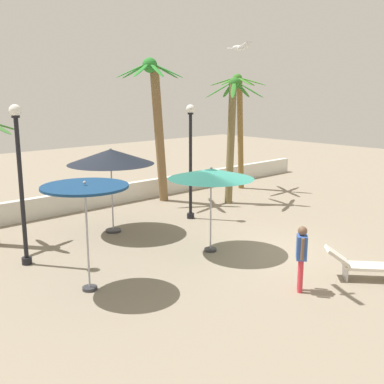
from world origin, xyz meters
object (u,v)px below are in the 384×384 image
(patio_umbrella_1, at_px, (111,157))
(lounge_chair_0, at_px, (362,264))
(lamp_post_1, at_px, (191,155))
(lamp_post_0, at_px, (20,176))
(palm_tree_1, at_px, (240,118))
(palm_tree_3, at_px, (157,116))
(patio_umbrella_0, at_px, (211,174))
(seagull_0, at_px, (240,47))
(guest_1, at_px, (301,252))
(patio_umbrella_2, at_px, (85,192))
(palm_tree_2, at_px, (232,128))

(patio_umbrella_1, xyz_separation_m, lounge_chair_0, (2.37, -7.91, -2.21))
(lamp_post_1, bearing_deg, lamp_post_0, -176.12)
(palm_tree_1, xyz_separation_m, palm_tree_3, (-4.69, 0.54, 0.23))
(patio_umbrella_0, distance_m, seagull_0, 4.22)
(guest_1, relative_size, seagull_0, 1.43)
(patio_umbrella_0, relative_size, lounge_chair_0, 1.47)
(palm_tree_3, bearing_deg, lamp_post_0, -155.14)
(lamp_post_1, distance_m, seagull_0, 7.17)
(patio_umbrella_2, bearing_deg, patio_umbrella_0, 0.15)
(patio_umbrella_2, height_order, palm_tree_3, palm_tree_3)
(lounge_chair_0, distance_m, guest_1, 2.01)
(patio_umbrella_0, distance_m, lamp_post_0, 5.33)
(patio_umbrella_0, xyz_separation_m, lamp_post_1, (2.11, 3.18, 0.08))
(palm_tree_1, relative_size, lamp_post_0, 1.26)
(palm_tree_2, distance_m, lounge_chair_0, 9.40)
(patio_umbrella_0, relative_size, patio_umbrella_1, 0.89)
(patio_umbrella_0, height_order, patio_umbrella_1, patio_umbrella_1)
(patio_umbrella_1, bearing_deg, palm_tree_2, 1.81)
(patio_umbrella_0, distance_m, guest_1, 3.84)
(palm_tree_2, distance_m, lamp_post_1, 3.23)
(palm_tree_2, bearing_deg, patio_umbrella_1, -178.19)
(seagull_0, bearing_deg, patio_umbrella_1, 87.41)
(patio_umbrella_1, relative_size, seagull_0, 2.54)
(patio_umbrella_2, bearing_deg, lamp_post_1, 26.89)
(patio_umbrella_0, bearing_deg, lounge_chair_0, -72.47)
(lamp_post_0, xyz_separation_m, lamp_post_1, (6.68, 0.45, -0.07))
(patio_umbrella_2, xyz_separation_m, lounge_chair_0, (5.52, -4.19, -2.06))
(patio_umbrella_0, distance_m, lamp_post_1, 3.82)
(patio_umbrella_1, height_order, lamp_post_0, lamp_post_0)
(patio_umbrella_1, bearing_deg, guest_1, -85.51)
(patio_umbrella_2, relative_size, palm_tree_3, 0.44)
(patio_umbrella_2, distance_m, seagull_0, 4.88)
(patio_umbrella_1, bearing_deg, patio_umbrella_2, -130.22)
(palm_tree_1, relative_size, lamp_post_1, 1.30)
(patio_umbrella_1, relative_size, patio_umbrella_2, 1.07)
(lamp_post_0, relative_size, seagull_0, 3.86)
(lamp_post_0, distance_m, seagull_0, 6.72)
(palm_tree_2, height_order, guest_1, palm_tree_2)
(guest_1, xyz_separation_m, seagull_0, (-0.84, 1.36, 4.75))
(palm_tree_2, distance_m, seagull_0, 9.22)
(palm_tree_1, distance_m, guest_1, 12.53)
(palm_tree_1, distance_m, palm_tree_2, 3.05)
(patio_umbrella_1, distance_m, lamp_post_0, 3.66)
(lamp_post_1, bearing_deg, palm_tree_3, 74.82)
(palm_tree_2, bearing_deg, lamp_post_0, -173.11)
(palm_tree_2, distance_m, lamp_post_0, 9.82)
(patio_umbrella_0, xyz_separation_m, guest_1, (-0.48, -3.55, -1.39))
(palm_tree_2, bearing_deg, patio_umbrella_2, -157.26)
(palm_tree_3, bearing_deg, palm_tree_2, -46.04)
(seagull_0, bearing_deg, lamp_post_1, 57.50)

